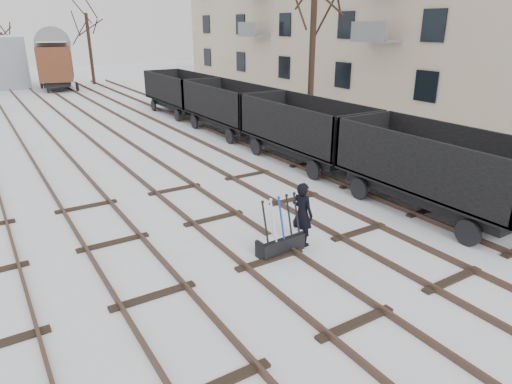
{
  "coord_description": "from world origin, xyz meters",
  "views": [
    {
      "loc": [
        -5.6,
        -8.25,
        5.51
      ],
      "look_at": [
        0.6,
        1.58,
        1.2
      ],
      "focal_mm": 32.0,
      "sensor_mm": 36.0,
      "label": 1
    }
  ],
  "objects_px": {
    "box_van_wagon": "(56,62)",
    "worker": "(302,214)",
    "ground_frame": "(280,242)",
    "freight_wagon_a": "(435,182)"
  },
  "relations": [
    {
      "from": "worker",
      "to": "ground_frame",
      "type": "bearing_deg",
      "value": 81.4
    },
    {
      "from": "worker",
      "to": "freight_wagon_a",
      "type": "distance_m",
      "value": 4.79
    },
    {
      "from": "worker",
      "to": "freight_wagon_a",
      "type": "xyz_separation_m",
      "value": [
        4.78,
        -0.39,
        0.12
      ]
    },
    {
      "from": "ground_frame",
      "to": "freight_wagon_a",
      "type": "xyz_separation_m",
      "value": [
        5.53,
        -0.29,
        0.69
      ]
    },
    {
      "from": "ground_frame",
      "to": "box_van_wagon",
      "type": "xyz_separation_m",
      "value": [
        1.01,
        35.2,
        2.1
      ]
    },
    {
      "from": "box_van_wagon",
      "to": "worker",
      "type": "bearing_deg",
      "value": -77.91
    },
    {
      "from": "worker",
      "to": "freight_wagon_a",
      "type": "relative_size",
      "value": 0.28
    },
    {
      "from": "freight_wagon_a",
      "to": "box_van_wagon",
      "type": "bearing_deg",
      "value": 97.25
    },
    {
      "from": "ground_frame",
      "to": "box_van_wagon",
      "type": "relative_size",
      "value": 0.25
    },
    {
      "from": "ground_frame",
      "to": "worker",
      "type": "xyz_separation_m",
      "value": [
        0.75,
        0.1,
        0.58
      ]
    }
  ]
}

